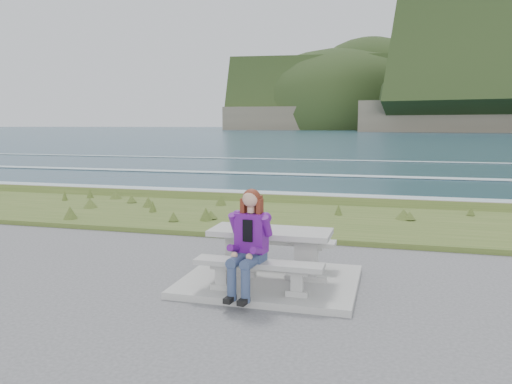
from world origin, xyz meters
TOP-DOWN VIEW (x-y plane):
  - concrete_slab at (0.00, 0.00)m, footprint 2.60×2.10m
  - picnic_table at (0.00, 0.00)m, footprint 1.80×0.75m
  - bench_landward at (0.00, -0.70)m, footprint 1.80×0.35m
  - bench_seaward at (0.00, 0.70)m, footprint 1.80×0.35m
  - grass_verge at (0.00, 5.00)m, footprint 160.00×4.50m
  - shore_drop at (0.00, 7.90)m, footprint 160.00×0.80m
  - ocean at (0.00, 25.09)m, footprint 1600.00×1600.00m
  - seated_woman at (-0.13, -0.84)m, footprint 0.50×0.77m

SIDE VIEW (x-z plane):
  - ocean at x=0.00m, z-range -1.79..-1.70m
  - grass_verge at x=0.00m, z-range -0.11..0.11m
  - shore_drop at x=0.00m, z-range -1.10..1.10m
  - concrete_slab at x=0.00m, z-range 0.00..0.10m
  - bench_landward at x=0.00m, z-range 0.22..0.67m
  - bench_seaward at x=0.00m, z-range 0.22..0.67m
  - seated_woman at x=-0.13m, z-range -0.09..1.36m
  - picnic_table at x=0.00m, z-range 0.31..1.06m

